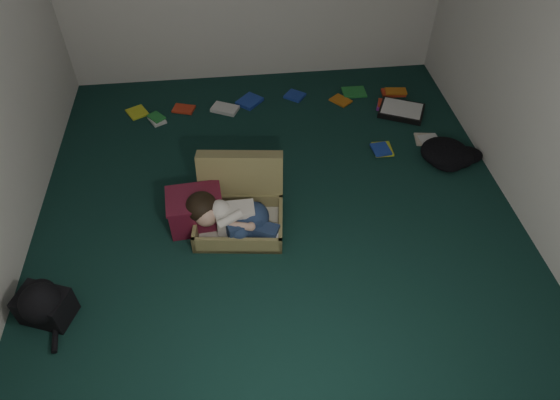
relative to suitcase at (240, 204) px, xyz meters
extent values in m
plane|color=#102F29|center=(0.31, -0.03, -0.15)|extent=(4.50, 4.50, 0.00)
cube|color=olive|center=(-0.02, -0.14, -0.07)|extent=(0.76, 0.58, 0.16)
cube|color=beige|center=(-0.02, -0.14, -0.11)|extent=(0.69, 0.52, 0.02)
cube|color=olive|center=(0.02, 0.18, 0.10)|extent=(0.72, 0.30, 0.52)
cube|color=silver|center=(-0.04, -0.16, 0.02)|extent=(0.30, 0.17, 0.22)
sphere|color=tan|center=(-0.27, -0.16, 0.08)|extent=(0.19, 0.19, 0.19)
ellipsoid|color=black|center=(-0.30, -0.10, 0.11)|extent=(0.25, 0.26, 0.22)
ellipsoid|color=navy|center=(0.11, -0.17, 0.02)|extent=(0.23, 0.26, 0.22)
cube|color=navy|center=(0.02, -0.27, 0.01)|extent=(0.28, 0.19, 0.14)
cube|color=navy|center=(0.16, -0.29, -0.02)|extent=(0.27, 0.21, 0.11)
sphere|color=white|center=(0.26, -0.28, -0.04)|extent=(0.11, 0.11, 0.11)
sphere|color=white|center=(0.25, -0.35, -0.05)|extent=(0.10, 0.10, 0.10)
cylinder|color=tan|center=(-0.01, -0.29, 0.06)|extent=(0.19, 0.08, 0.07)
cube|color=maroon|center=(-0.36, -0.03, -0.01)|extent=(0.44, 0.36, 0.28)
cube|color=maroon|center=(-0.36, -0.03, 0.14)|extent=(0.46, 0.38, 0.02)
cube|color=black|center=(1.76, 1.30, -0.13)|extent=(0.55, 0.49, 0.06)
cube|color=white|center=(1.76, 1.30, -0.10)|extent=(0.49, 0.43, 0.01)
cube|color=#CED625|center=(-0.99, 1.61, -0.14)|extent=(0.22, 0.16, 0.02)
cube|color=red|center=(-0.51, 1.61, -0.14)|extent=(0.27, 0.26, 0.02)
cube|color=silver|center=(-0.07, 1.55, -0.14)|extent=(0.22, 0.25, 0.02)
cube|color=#1D399D|center=(0.69, 1.72, -0.14)|extent=(0.23, 0.26, 0.02)
cube|color=#C76B17|center=(1.17, 1.58, -0.14)|extent=(0.27, 0.25, 0.02)
cube|color=#227F33|center=(1.35, 1.72, -0.14)|extent=(0.23, 0.18, 0.02)
cube|color=purple|center=(1.61, 1.42, -0.14)|extent=(0.27, 0.27, 0.02)
cube|color=beige|center=(1.87, 0.82, -0.14)|extent=(0.20, 0.25, 0.02)
cube|color=#CED625|center=(1.41, 0.72, -0.14)|extent=(0.24, 0.27, 0.02)
cube|color=red|center=(1.78, 1.65, -0.14)|extent=(0.27, 0.24, 0.02)
cube|color=silver|center=(-0.78, 1.45, -0.14)|extent=(0.24, 0.20, 0.02)
cube|color=#1D399D|center=(0.19, 1.67, -0.14)|extent=(0.27, 0.27, 0.02)
camera|label=1|loc=(0.00, -2.86, 2.92)|focal=32.00mm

